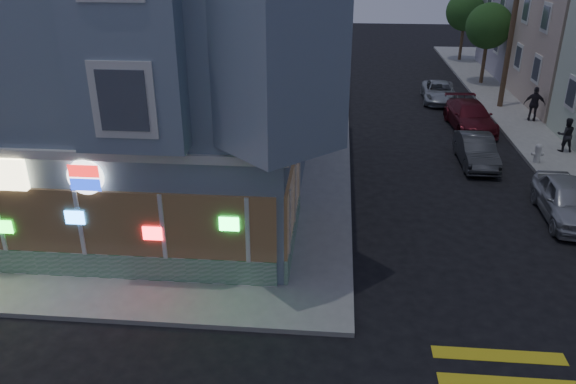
# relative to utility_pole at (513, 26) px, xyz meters

# --- Properties ---
(sidewalk_nw) EXTENTS (33.00, 42.00, 0.15)m
(sidewalk_nw) POSITION_rel_utility_pole_xyz_m (-25.50, -1.00, -4.72)
(sidewalk_nw) COLOR gray
(sidewalk_nw) RESTS_ON ground
(corner_building) EXTENTS (14.60, 14.60, 11.40)m
(corner_building) POSITION_rel_utility_pole_xyz_m (-18.00, -13.02, 1.02)
(corner_building) COLOR gray
(corner_building) RESTS_ON sidewalk_nw
(utility_pole) EXTENTS (2.20, 0.30, 9.00)m
(utility_pole) POSITION_rel_utility_pole_xyz_m (0.00, 0.00, 0.00)
(utility_pole) COLOR #4C3826
(utility_pole) RESTS_ON sidewalk_ne
(street_tree_near) EXTENTS (3.00, 3.00, 5.30)m
(street_tree_near) POSITION_rel_utility_pole_xyz_m (0.20, 6.00, -0.86)
(street_tree_near) COLOR #4C3826
(street_tree_near) RESTS_ON sidewalk_ne
(street_tree_far) EXTENTS (3.00, 3.00, 5.30)m
(street_tree_far) POSITION_rel_utility_pole_xyz_m (0.20, 14.00, -0.86)
(street_tree_far) COLOR #4C3826
(street_tree_far) RESTS_ON sidewalk_ne
(pedestrian_a) EXTENTS (0.80, 0.63, 1.61)m
(pedestrian_a) POSITION_rel_utility_pole_xyz_m (1.00, -7.68, -3.84)
(pedestrian_a) COLOR black
(pedestrian_a) RESTS_ON sidewalk_ne
(pedestrian_b) EXTENTS (1.17, 0.72, 1.87)m
(pedestrian_b) POSITION_rel_utility_pole_xyz_m (1.00, -2.86, -3.71)
(pedestrian_b) COLOR #252229
(pedestrian_b) RESTS_ON sidewalk_ne
(parked_car_a) EXTENTS (1.96, 4.38, 1.46)m
(parked_car_a) POSITION_rel_utility_pole_xyz_m (-1.30, -14.59, -4.06)
(parked_car_a) COLOR #B0B4B9
(parked_car_a) RESTS_ON ground
(parked_car_b) EXTENTS (1.43, 4.00, 1.32)m
(parked_car_b) POSITION_rel_utility_pole_xyz_m (-3.40, -9.39, -4.14)
(parked_car_b) COLOR #3A3C3F
(parked_car_b) RESTS_ON ground
(parked_car_c) EXTENTS (2.32, 4.97, 1.41)m
(parked_car_c) POSITION_rel_utility_pole_xyz_m (-2.63, -4.19, -4.09)
(parked_car_c) COLOR maroon
(parked_car_c) RESTS_ON ground
(parked_car_d) EXTENTS (2.24, 4.40, 1.19)m
(parked_car_d) POSITION_rel_utility_pole_xyz_m (-3.40, 1.28, -4.20)
(parked_car_d) COLOR #9FA6A9
(parked_car_d) RESTS_ON ground
(traffic_signal) EXTENTS (0.65, 0.59, 5.29)m
(traffic_signal) POSITION_rel_utility_pole_xyz_m (-11.78, -19.13, -1.07)
(traffic_signal) COLOR black
(traffic_signal) RESTS_ON sidewalk_nw
(fire_hydrant) EXTENTS (0.51, 0.29, 0.88)m
(fire_hydrant) POSITION_rel_utility_pole_xyz_m (-0.70, -9.31, -4.18)
(fire_hydrant) COLOR silver
(fire_hydrant) RESTS_ON sidewalk_ne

